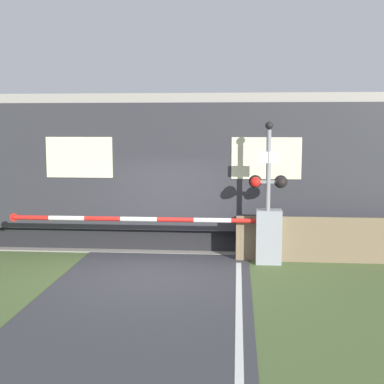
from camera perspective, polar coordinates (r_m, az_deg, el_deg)
name	(u,v)px	position (r m, az deg, el deg)	size (l,w,h in m)	color
ground_plane	(158,273)	(12.00, -3.65, -8.67)	(80.00, 80.00, 0.00)	#4C6033
track_bed	(176,240)	(15.24, -1.76, -5.15)	(36.00, 3.20, 0.13)	gray
train	(95,167)	(15.38, -10.30, 2.59)	(17.20, 2.99, 4.07)	black
crossing_barrier	(244,233)	(12.80, 5.62, -4.40)	(6.63, 0.44, 1.29)	gray
signal_post	(268,184)	(12.53, 8.13, 0.82)	(0.89, 0.26, 3.35)	gray
roadside_fence	(324,240)	(13.17, 13.88, -4.98)	(4.18, 0.06, 1.10)	#726047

